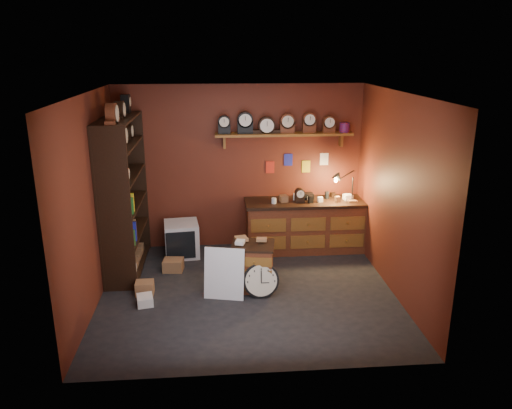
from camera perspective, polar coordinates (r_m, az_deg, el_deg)
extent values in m
plane|color=black|center=(7.01, -0.95, -10.01)|extent=(4.00, 4.00, 0.00)
cube|color=#612516|center=(8.23, -1.84, 4.23)|extent=(4.00, 0.02, 2.70)
cube|color=#612516|center=(4.81, 0.44, -5.58)|extent=(4.00, 0.02, 2.70)
cube|color=#612516|center=(6.68, -18.39, 0.17)|extent=(0.02, 3.60, 2.70)
cube|color=#612516|center=(6.92, 15.76, 0.99)|extent=(0.02, 3.60, 2.70)
cube|color=beige|center=(6.24, -1.07, 12.56)|extent=(4.00, 3.60, 0.02)
cube|color=brown|center=(8.04, 3.21, 8.03)|extent=(2.20, 0.30, 0.04)
cube|color=brown|center=(8.06, -3.63, 7.18)|extent=(0.04, 0.16, 0.20)
cube|color=brown|center=(8.31, 9.68, 7.29)|extent=(0.04, 0.16, 0.20)
cylinder|color=#B21419|center=(8.22, 10.08, 8.67)|extent=(0.16, 0.16, 0.15)
cube|color=red|center=(8.23, -0.79, 4.23)|extent=(0.14, 0.01, 0.20)
cube|color=navy|center=(8.23, 1.29, 5.09)|extent=(0.14, 0.01, 0.20)
cube|color=gold|center=(8.29, 3.36, 4.31)|extent=(0.14, 0.01, 0.20)
cube|color=silver|center=(8.32, 5.43, 5.14)|extent=(0.14, 0.01, 0.20)
cube|color=black|center=(7.65, -16.48, 0.92)|extent=(0.03, 1.60, 2.30)
cube|color=black|center=(6.87, -15.88, -0.88)|extent=(0.45, 0.03, 2.30)
cube|color=black|center=(8.34, -13.95, 2.48)|extent=(0.45, 0.03, 2.30)
cube|color=black|center=(7.97, -14.21, -6.64)|extent=(0.43, 1.54, 0.03)
cube|color=black|center=(7.79, -14.48, -3.27)|extent=(0.43, 1.54, 0.03)
cube|color=black|center=(7.65, -14.74, -0.11)|extent=(0.43, 1.54, 0.03)
cube|color=black|center=(7.53, -15.00, 3.15)|extent=(0.43, 1.54, 0.03)
cube|color=black|center=(7.43, -15.27, 6.52)|extent=(0.43, 1.54, 0.03)
cube|color=black|center=(7.37, -15.50, 9.41)|extent=(0.43, 1.54, 0.03)
cube|color=brown|center=(8.32, 5.58, -2.54)|extent=(1.91, 0.60, 0.80)
cube|color=black|center=(8.19, 5.67, 0.26)|extent=(1.97, 0.66, 0.05)
cube|color=brown|center=(8.04, 5.97, -3.27)|extent=(1.83, 0.02, 0.52)
cylinder|color=black|center=(8.30, 10.89, 0.52)|extent=(0.12, 0.12, 0.02)
cylinder|color=black|center=(8.24, 10.96, 1.78)|extent=(0.02, 0.02, 0.38)
cylinder|color=black|center=(8.12, 10.30, 3.34)|extent=(0.27, 0.09, 0.14)
cone|color=black|center=(8.07, 9.38, 3.00)|extent=(0.18, 0.14, 0.18)
cube|color=brown|center=(6.99, -0.36, -7.19)|extent=(0.60, 0.53, 0.63)
cube|color=black|center=(6.86, -0.37, -4.69)|extent=(0.65, 0.57, 0.03)
cube|color=brown|center=(6.79, -0.21, -8.00)|extent=(0.48, 0.09, 0.54)
cylinder|color=black|center=(6.80, 0.57, -8.65)|extent=(0.49, 0.16, 0.49)
cylinder|color=beige|center=(6.77, 0.60, -8.72)|extent=(0.43, 0.10, 0.42)
cube|color=black|center=(6.74, 0.61, -8.25)|extent=(0.01, 0.04, 0.16)
cube|color=black|center=(6.78, 1.06, -8.94)|extent=(0.11, 0.01, 0.01)
cube|color=silver|center=(6.90, -3.61, -10.52)|extent=(0.56, 0.27, 0.71)
cube|color=silver|center=(8.18, -8.48, -3.92)|extent=(0.59, 0.59, 0.56)
cube|color=black|center=(7.92, -8.59, -4.65)|extent=(0.45, 0.07, 0.44)
cube|color=#976842|center=(7.71, -9.43, -6.84)|extent=(0.32, 0.28, 0.18)
cube|color=white|center=(6.84, -12.58, -10.63)|extent=(0.25, 0.28, 0.12)
cube|color=#976842|center=(7.10, -12.60, -9.27)|extent=(0.25, 0.21, 0.18)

